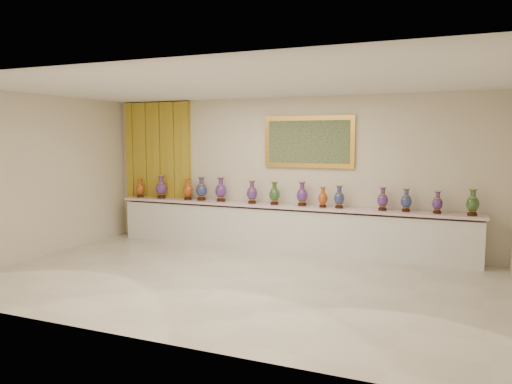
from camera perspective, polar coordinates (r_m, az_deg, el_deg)
ground at (r=7.90m, az=-2.46°, el=-9.98°), size 8.00×8.00×0.00m
room at (r=10.94m, az=-8.72°, el=2.95°), size 8.00×8.00×8.00m
counter at (r=9.84m, az=3.23°, el=-4.16°), size 7.28×0.48×0.90m
vase_0 at (r=11.32m, az=-13.09°, el=0.35°), size 0.21×0.21×0.41m
vase_1 at (r=11.00m, az=-10.77°, el=0.45°), size 0.24×0.24×0.50m
vase_2 at (r=10.67m, az=-7.78°, el=0.22°), size 0.23×0.23×0.46m
vase_3 at (r=10.51m, az=-6.24°, el=0.25°), size 0.30×0.30×0.50m
vase_4 at (r=10.26m, az=-4.03°, el=0.15°), size 0.25×0.25×0.51m
vase_5 at (r=9.95m, az=-0.45°, el=-0.14°), size 0.22×0.22×0.46m
vase_6 at (r=9.79m, az=2.13°, el=-0.27°), size 0.24×0.24×0.45m
vase_7 at (r=9.64m, az=5.30°, el=-0.34°), size 0.28×0.28×0.47m
vase_8 at (r=9.47m, az=7.65°, el=-0.70°), size 0.22×0.22×0.39m
vase_9 at (r=9.41m, az=9.49°, el=-0.68°), size 0.23×0.23×0.42m
vase_10 at (r=9.27m, az=14.28°, el=-0.88°), size 0.23×0.23×0.43m
vase_11 at (r=9.23m, az=16.79°, el=-1.01°), size 0.24×0.24×0.42m
vase_12 at (r=9.19m, az=20.02°, el=-1.23°), size 0.18×0.18×0.39m
vase_13 at (r=9.13m, az=23.52°, el=-1.22°), size 0.23×0.23×0.46m
label_card at (r=10.18m, az=-4.21°, el=-1.17°), size 0.10×0.06×0.00m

